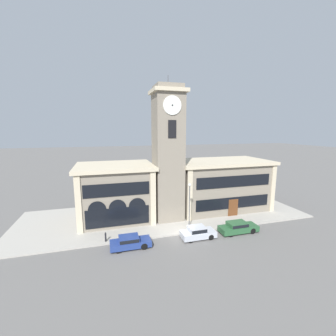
{
  "coord_description": "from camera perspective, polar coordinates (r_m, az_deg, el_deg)",
  "views": [
    {
      "loc": [
        -8.27,
        -23.66,
        12.45
      ],
      "look_at": [
        -0.53,
        3.46,
        7.6
      ],
      "focal_mm": 24.0,
      "sensor_mm": 36.0,
      "label": 1
    }
  ],
  "objects": [
    {
      "name": "parked_car_far",
      "position": [
        29.54,
        17.34,
        -14.11
      ],
      "size": [
        4.78,
        1.77,
        1.35
      ],
      "rotation": [
        0.0,
        0.0,
        -0.0
      ],
      "color": "#285633",
      "rests_on": "ground_plane"
    },
    {
      "name": "sidewalk_kerb",
      "position": [
        33.76,
        -0.63,
        -11.74
      ],
      "size": [
        40.45,
        13.29,
        0.15
      ],
      "color": "#A39E93",
      "rests_on": "ground_plane"
    },
    {
      "name": "town_hall_right_wing",
      "position": [
        36.6,
        13.11,
        -4.03
      ],
      "size": [
        14.77,
        8.53,
        7.71
      ],
      "color": "gray",
      "rests_on": "ground_plane"
    },
    {
      "name": "parked_car_mid",
      "position": [
        27.17,
        7.55,
        -15.87
      ],
      "size": [
        4.02,
        1.78,
        1.42
      ],
      "rotation": [
        0.0,
        0.0,
        -0.0
      ],
      "color": "#B2B7C1",
      "rests_on": "ground_plane"
    },
    {
      "name": "parked_car_near",
      "position": [
        25.39,
        -9.64,
        -17.97
      ],
      "size": [
        4.3,
        1.74,
        1.31
      ],
      "rotation": [
        0.0,
        0.0,
        -0.0
      ],
      "color": "navy",
      "rests_on": "ground_plane"
    },
    {
      "name": "street_lamp",
      "position": [
        27.42,
        5.48,
        -8.13
      ],
      "size": [
        0.36,
        0.36,
        5.97
      ],
      "color": "#4C4C51",
      "rests_on": "sidewalk_kerb"
    },
    {
      "name": "ground_plane",
      "position": [
        27.98,
        3.12,
        -16.67
      ],
      "size": [
        300.0,
        300.0,
        0.0
      ],
      "primitive_type": "plane",
      "color": "#605E5B"
    },
    {
      "name": "bollard",
      "position": [
        26.94,
        -15.56,
        -16.55
      ],
      "size": [
        0.18,
        0.18,
        1.06
      ],
      "color": "black",
      "rests_on": "sidewalk_kerb"
    },
    {
      "name": "town_hall_left_wing",
      "position": [
        32.19,
        -13.14,
        -5.93
      ],
      "size": [
        10.37,
        8.53,
        7.72
      ],
      "color": "gray",
      "rests_on": "ground_plane"
    },
    {
      "name": "clock_tower",
      "position": [
        30.32,
        0.01,
        3.45
      ],
      "size": [
        4.42,
        4.42,
        19.29
      ],
      "color": "gray",
      "rests_on": "ground_plane"
    }
  ]
}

